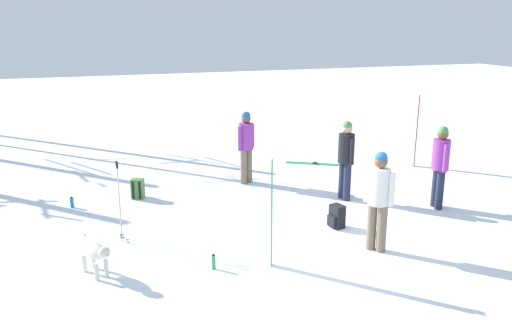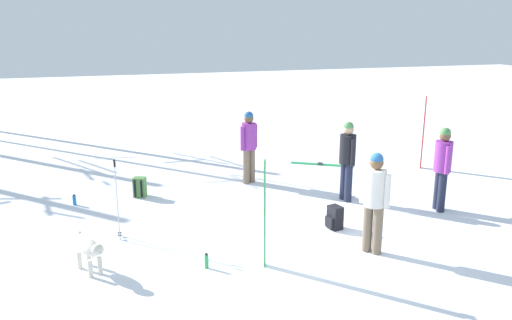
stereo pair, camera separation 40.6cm
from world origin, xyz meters
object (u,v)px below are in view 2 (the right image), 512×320
at_px(person_3, 249,142).
at_px(ski_pair_lying_0, 322,164).
at_px(backpack_1, 140,187).
at_px(person_1, 443,164).
at_px(person_2, 375,196).
at_px(ski_poles_0, 117,197).
at_px(person_0, 347,156).
at_px(dog, 90,249).
at_px(water_bottle_1, 74,200).
at_px(backpack_0, 335,218).
at_px(ski_pair_planted_1, 265,215).
at_px(water_bottle_0, 207,261).
at_px(ski_pair_planted_0, 423,133).

relative_size(person_3, ski_pair_lying_0, 1.12).
bearing_deg(backpack_1, person_1, -24.09).
bearing_deg(person_2, ski_poles_0, 155.83).
bearing_deg(person_0, ski_pair_lying_0, 76.88).
bearing_deg(backpack_1, ski_poles_0, -103.64).
distance_m(person_3, ski_poles_0, 3.97).
height_order(person_0, dog, person_0).
relative_size(ski_pair_lying_0, water_bottle_1, 6.63).
distance_m(person_1, water_bottle_1, 7.58).
xyz_separation_m(backpack_0, water_bottle_1, (-4.68, 2.72, -0.11)).
xyz_separation_m(ski_pair_lying_0, water_bottle_1, (-6.22, -1.41, 0.10)).
bearing_deg(ski_pair_planted_1, water_bottle_1, 127.98).
height_order(ski_pair_lying_0, backpack_1, backpack_1).
bearing_deg(person_2, backpack_1, 131.23).
relative_size(person_2, water_bottle_0, 6.88).
relative_size(ski_pair_planted_1, ski_poles_0, 1.23).
distance_m(person_0, dog, 5.59).
bearing_deg(person_1, ski_poles_0, 176.33).
xyz_separation_m(person_3, ski_pair_lying_0, (2.29, 0.95, -0.97)).
height_order(backpack_0, water_bottle_1, backpack_0).
height_order(dog, ski_poles_0, ski_poles_0).
distance_m(ski_pair_planted_1, backpack_0, 2.13).
relative_size(person_3, water_bottle_1, 7.43).
bearing_deg(person_3, person_2, -77.90).
bearing_deg(water_bottle_1, water_bottle_0, -59.96).
height_order(ski_pair_lying_0, ski_poles_0, ski_poles_0).
bearing_deg(water_bottle_0, water_bottle_1, 120.04).
distance_m(person_3, ski_pair_planted_0, 4.67).
distance_m(ski_pair_planted_0, ski_poles_0, 8.14).
bearing_deg(dog, person_1, 6.89).
distance_m(ski_poles_0, backpack_0, 3.95).
bearing_deg(ski_pair_planted_1, person_1, 18.52).
xyz_separation_m(person_0, person_2, (-0.73, -2.48, 0.00)).
height_order(person_3, ski_pair_planted_0, ski_pair_planted_0).
relative_size(dog, ski_pair_planted_0, 0.44).
distance_m(ski_pair_planted_0, ski_pair_planted_1, 7.04).
relative_size(person_3, backpack_0, 3.90).
bearing_deg(water_bottle_1, ski_pair_planted_1, -52.02).
relative_size(ski_pair_planted_0, ski_pair_planted_1, 1.08).
height_order(ski_pair_planted_1, water_bottle_1, ski_pair_planted_1).
bearing_deg(ski_pair_lying_0, backpack_1, -165.51).
relative_size(dog, backpack_0, 1.89).
bearing_deg(backpack_0, water_bottle_1, 149.83).
bearing_deg(water_bottle_1, dog, -83.64).
xyz_separation_m(person_0, ski_pair_lying_0, (0.64, 2.75, -0.97)).
height_order(person_2, ski_pair_lying_0, person_2).
height_order(person_0, ski_pair_planted_0, ski_pair_planted_0).
distance_m(dog, ski_poles_0, 1.37).
relative_size(person_1, ski_pair_planted_0, 0.90).
bearing_deg(water_bottle_1, person_1, -18.75).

